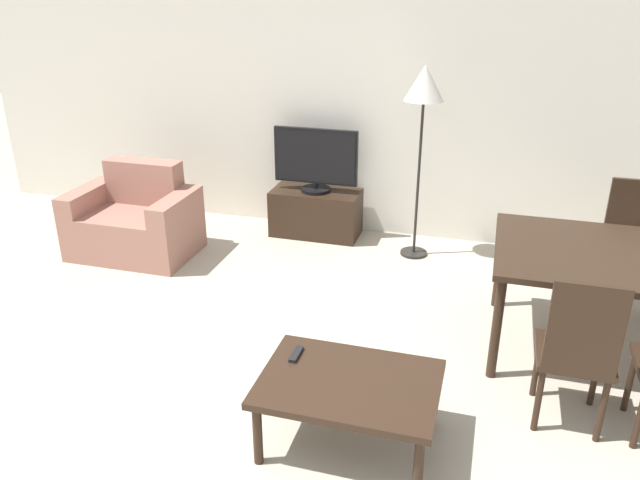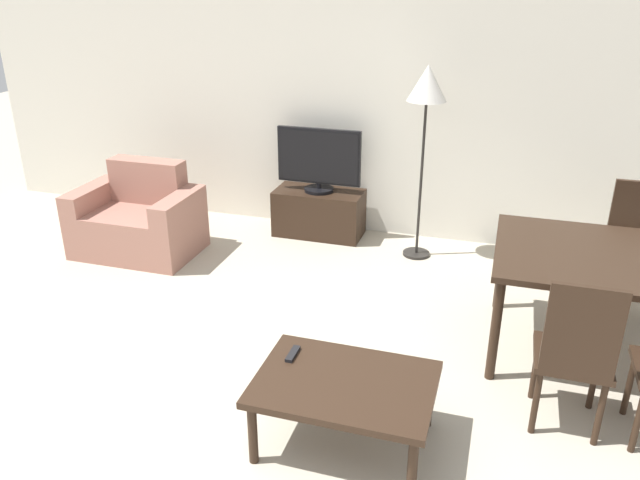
% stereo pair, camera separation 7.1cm
% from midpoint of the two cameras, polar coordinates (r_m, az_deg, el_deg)
% --- Properties ---
extents(wall_back, '(7.86, 0.06, 2.70)m').
position_cam_midpoint_polar(wall_back, '(5.88, 2.73, 13.49)').
color(wall_back, silver).
rests_on(wall_back, ground_plane).
extents(armchair, '(1.06, 0.71, 0.80)m').
position_cam_midpoint_polar(armchair, '(5.83, -16.85, 1.57)').
color(armchair, '#9E6B5B').
rests_on(armchair, ground_plane).
extents(tv_stand, '(0.84, 0.41, 0.44)m').
position_cam_midpoint_polar(tv_stand, '(6.00, -0.72, 2.50)').
color(tv_stand, black).
rests_on(tv_stand, ground_plane).
extents(tv, '(0.80, 0.28, 0.60)m').
position_cam_midpoint_polar(tv, '(5.83, -0.76, 7.31)').
color(tv, black).
rests_on(tv, tv_stand).
extents(coffee_table, '(0.93, 0.66, 0.40)m').
position_cam_midpoint_polar(coffee_table, '(3.34, 2.05, -13.36)').
color(coffee_table, black).
rests_on(coffee_table, ground_plane).
extents(dining_table, '(1.46, 1.07, 0.73)m').
position_cam_midpoint_polar(dining_table, '(4.34, 24.79, -1.97)').
color(dining_table, black).
rests_on(dining_table, ground_plane).
extents(dining_chair_near, '(0.40, 0.40, 0.94)m').
position_cam_midpoint_polar(dining_chair_near, '(3.62, 21.99, -9.17)').
color(dining_chair_near, black).
rests_on(dining_chair_near, ground_plane).
extents(dining_chair_far, '(0.40, 0.40, 0.94)m').
position_cam_midpoint_polar(dining_chair_far, '(5.21, 26.18, 0.14)').
color(dining_chair_far, black).
rests_on(dining_chair_far, ground_plane).
extents(floor_lamp, '(0.33, 0.33, 1.67)m').
position_cam_midpoint_polar(floor_lamp, '(5.28, 9.10, 13.13)').
color(floor_lamp, black).
rests_on(floor_lamp, ground_plane).
extents(remote_primary, '(0.04, 0.15, 0.02)m').
position_cam_midpoint_polar(remote_primary, '(3.50, -2.79, -10.39)').
color(remote_primary, black).
rests_on(remote_primary, coffee_table).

